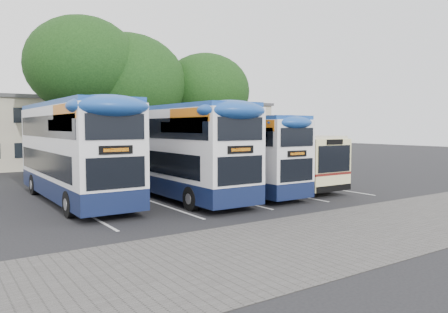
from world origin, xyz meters
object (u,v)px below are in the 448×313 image
bus_single (267,157)px  tree_mid (127,85)px  tree_right (206,91)px  tree_left (83,65)px  bus_dd_mid (176,147)px  bus_dd_right (234,151)px  bus_dd_left (74,147)px  lamp_post (211,111)px

bus_single → tree_mid: bearing=109.2°
tree_right → bus_single: bearing=-102.3°
tree_left → bus_dd_mid: tree_left is taller
tree_left → bus_dd_right: size_ratio=1.16×
bus_dd_left → bus_dd_right: size_ratio=1.15×
bus_dd_mid → tree_mid: bearing=79.2°
lamp_post → tree_mid: (-9.20, -2.37, 1.77)m
bus_dd_mid → bus_dd_left: bearing=161.4°
lamp_post → bus_single: (-5.02, -14.33, -3.31)m
tree_right → bus_dd_mid: bearing=-127.6°
tree_right → bus_single: tree_right is taller
lamp_post → bus_dd_left: size_ratio=0.79×
lamp_post → bus_dd_left: 21.23m
lamp_post → bus_dd_right: 17.58m
tree_right → bus_dd_mid: (-8.99, -11.66, -3.99)m
tree_left → tree_right: tree_left is taller
tree_right → bus_dd_right: tree_right is taller
tree_mid → bus_dd_left: size_ratio=0.94×
tree_mid → tree_right: 6.66m
tree_left → bus_dd_right: (4.52, -12.36, -5.74)m
bus_dd_left → bus_dd_right: bus_dd_left is taller
bus_dd_mid → bus_single: bearing=5.5°
tree_left → tree_right: size_ratio=1.18×
tree_mid → bus_dd_right: tree_mid is taller
tree_mid → bus_dd_left: tree_mid is taller
bus_dd_right → lamp_post: bearing=61.8°
tree_mid → bus_dd_right: (1.00, -12.92, -4.58)m
bus_dd_left → bus_dd_right: (8.10, -1.91, -0.35)m
tree_left → bus_single: (7.70, -11.40, -6.24)m
lamp_post → tree_mid: tree_mid is taller
bus_dd_mid → bus_dd_right: size_ratio=1.12×
tree_left → bus_dd_mid: size_ratio=1.03×
tree_right → lamp_post: bearing=51.7°
lamp_post → tree_left: tree_left is taller
lamp_post → bus_dd_mid: size_ratio=0.81×
bus_dd_mid → tree_right: bearing=52.4°
bus_dd_right → bus_dd_left: bearing=166.7°
tree_left → tree_right: (10.11, -0.38, -1.46)m
tree_mid → bus_single: tree_mid is taller
tree_mid → bus_dd_right: bearing=-85.6°
tree_left → bus_dd_left: size_ratio=1.00×
lamp_post → tree_left: bearing=-167.0°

